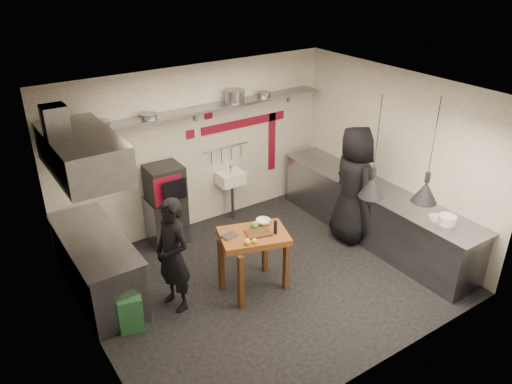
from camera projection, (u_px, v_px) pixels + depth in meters
floor at (267, 279)px, 7.43m from camera, size 5.00×5.00×0.00m
ceiling at (270, 95)px, 6.17m from camera, size 5.00×5.00×0.00m
wall_back at (196, 149)px, 8.36m from camera, size 5.00×0.04×2.80m
wall_front at (383, 271)px, 5.24m from camera, size 5.00×0.04×2.80m
wall_left at (85, 252)px, 5.55m from camera, size 0.04×4.20×2.80m
wall_right at (395, 157)px, 8.05m from camera, size 0.04×4.20×2.80m
red_band_horiz at (244, 123)px, 8.69m from camera, size 1.70×0.02×0.14m
red_band_vert at (272, 142)px, 9.21m from camera, size 0.14×0.02×1.10m
red_tile_a at (209, 115)px, 8.22m from camera, size 0.14×0.02×0.14m
red_tile_b at (190, 134)px, 8.17m from camera, size 0.14×0.02×0.14m
back_shelf at (199, 110)px, 7.90m from camera, size 4.60×0.34×0.04m
shelf_bracket_left at (77, 136)px, 7.11m from camera, size 0.04×0.06×0.24m
shelf_bracket_mid at (195, 113)px, 8.06m from camera, size 0.04×0.06×0.24m
shelf_bracket_right at (289, 96)px, 9.01m from camera, size 0.04×0.06×0.24m
pan_far_left at (100, 124)px, 7.08m from camera, size 0.34×0.34×0.09m
pan_mid_left at (149, 116)px, 7.45m from camera, size 0.29×0.29×0.07m
stock_pot at (235, 96)px, 8.18m from camera, size 0.43×0.43×0.20m
pan_right at (264, 94)px, 8.50m from camera, size 0.26×0.26×0.08m
oven_stand at (167, 220)px, 8.22m from camera, size 0.59×0.54×0.80m
combi_oven at (165, 183)px, 7.87m from camera, size 0.55×0.52×0.58m
oven_door at (168, 190)px, 7.66m from camera, size 0.45×0.04×0.46m
oven_glass at (175, 190)px, 7.64m from camera, size 0.38×0.02×0.34m
hand_sink at (231, 178)px, 8.78m from camera, size 0.46×0.34×0.22m
sink_tap at (230, 169)px, 8.70m from camera, size 0.03×0.03×0.14m
sink_drain at (232, 201)px, 8.94m from camera, size 0.06×0.06×0.66m
utensil_rail at (226, 147)px, 8.64m from camera, size 0.90×0.02×0.02m
counter_right at (373, 214)px, 8.30m from camera, size 0.70×3.80×0.90m
counter_right_top at (376, 189)px, 8.09m from camera, size 0.76×3.90×0.03m
plate_stack at (447, 220)px, 7.02m from camera, size 0.32×0.32×0.13m
small_bowl_right at (436, 218)px, 7.15m from camera, size 0.27×0.27×0.05m
counter_left at (98, 267)px, 6.93m from camera, size 0.70×1.90×0.90m
counter_left_top at (93, 239)px, 6.72m from camera, size 0.76×2.00×0.03m
extractor_hood at (82, 153)px, 6.20m from camera, size 0.78×1.60×0.50m
hood_duct at (56, 126)px, 5.89m from camera, size 0.28×0.28×0.50m
green_bin at (131, 311)px, 6.40m from camera, size 0.38×0.38×0.50m
prep_table at (254, 261)px, 7.04m from camera, size 1.07×0.89×0.92m
cutting_board at (258, 233)px, 6.82m from camera, size 0.39×0.32×0.02m
pepper_mill at (275, 227)px, 6.79m from camera, size 0.06×0.06×0.20m
lemon_a at (247, 242)px, 6.57m from camera, size 0.09×0.09×0.09m
lemon_b at (254, 241)px, 6.60m from camera, size 0.08×0.08×0.07m
veg_ball at (254, 225)px, 6.94m from camera, size 0.12×0.12×0.11m
steel_tray at (229, 236)px, 6.75m from camera, size 0.22×0.17×0.03m
bowl at (263, 222)px, 7.06m from camera, size 0.22×0.22×0.07m
heat_lamp_near at (376, 148)px, 6.51m from camera, size 0.37×0.37×1.42m
heat_lamp_far at (432, 152)px, 6.46m from camera, size 0.41×0.41×1.47m
chef_left at (173, 256)px, 6.54m from camera, size 0.51×0.66×1.62m
chef_right at (353, 185)px, 8.05m from camera, size 0.83×1.08×1.97m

